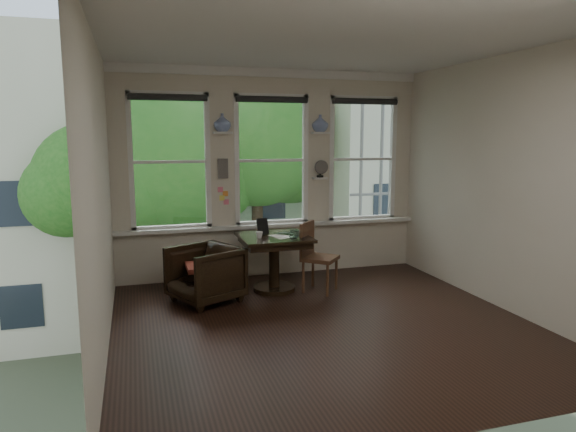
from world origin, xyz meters
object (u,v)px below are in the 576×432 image
object	(u,v)px
table	(274,263)
armchair_left	(205,274)
laptop	(289,234)
side_chair_right	(320,258)
mug	(259,235)

from	to	relation	value
table	armchair_left	world-z (taller)	table
table	laptop	xyz separation A→B (m)	(0.21, -0.00, 0.39)
table	laptop	size ratio (longest dim) A/B	2.82
armchair_left	side_chair_right	distance (m)	1.53
armchair_left	laptop	world-z (taller)	laptop
table	side_chair_right	world-z (taller)	side_chair_right
table	side_chair_right	size ratio (longest dim) A/B	0.98
side_chair_right	mug	distance (m)	0.87
side_chair_right	table	bearing A→B (deg)	112.26
table	side_chair_right	bearing A→B (deg)	-19.10
laptop	armchair_left	bearing A→B (deg)	-163.05
table	armchair_left	size ratio (longest dim) A/B	1.16
armchair_left	laptop	bearing A→B (deg)	73.73
table	mug	distance (m)	0.49
armchair_left	mug	world-z (taller)	mug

